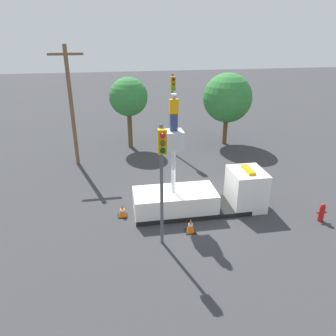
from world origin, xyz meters
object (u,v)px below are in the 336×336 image
object	(u,v)px
bucket_truck	(202,196)
tree_right_bg	(227,98)
worker	(174,113)
traffic_cone_curbside	(191,226)
utility_pole	(71,103)
traffic_light_pole	(162,164)
traffic_cone_rear	(122,211)
fire_hydrant	(322,212)
traffic_light_across	(173,99)
tree_left_bg	(128,97)

from	to	relation	value
bucket_truck	tree_right_bg	size ratio (longest dim) A/B	1.20
bucket_truck	worker	world-z (taller)	worker
traffic_cone_curbside	utility_pole	bearing A→B (deg)	121.82
traffic_light_pole	traffic_cone_rear	world-z (taller)	traffic_light_pole
bucket_truck	traffic_light_pole	size ratio (longest dim) A/B	1.25
bucket_truck	traffic_cone_rear	size ratio (longest dim) A/B	10.23
traffic_light_pole	utility_pole	world-z (taller)	utility_pole
worker	fire_hydrant	world-z (taller)	worker
traffic_cone_rear	traffic_cone_curbside	size ratio (longest dim) A/B	0.93
traffic_light_across	bucket_truck	bearing A→B (deg)	-90.08
worker	fire_hydrant	distance (m)	8.94
traffic_light_across	utility_pole	size ratio (longest dim) A/B	0.74
traffic_light_across	tree_right_bg	size ratio (longest dim) A/B	1.03
worker	traffic_light_across	bearing A→B (deg)	79.74
traffic_cone_curbside	worker	bearing A→B (deg)	104.53
bucket_truck	tree_left_bg	xyz separation A→B (m)	(-3.06, 10.69, 3.22)
traffic_light_pole	tree_left_bg	world-z (taller)	tree_left_bg
traffic_light_pole	utility_pole	bearing A→B (deg)	113.50
bucket_truck	traffic_light_pole	bearing A→B (deg)	-133.65
traffic_cone_rear	tree_left_bg	bearing A→B (deg)	83.94
fire_hydrant	tree_left_bg	world-z (taller)	tree_left_bg
fire_hydrant	traffic_cone_rear	distance (m)	10.07
fire_hydrant	traffic_cone_curbside	distance (m)	6.71
tree_right_bg	traffic_cone_curbside	bearing A→B (deg)	-115.59
traffic_light_pole	bucket_truck	bearing A→B (deg)	46.35
traffic_cone_curbside	tree_left_bg	world-z (taller)	tree_left_bg
traffic_light_across	utility_pole	xyz separation A→B (m)	(-7.02, -0.86, 0.14)
traffic_cone_rear	tree_left_bg	world-z (taller)	tree_left_bg
traffic_light_pole	utility_pole	xyz separation A→B (m)	(-4.50, 10.35, 0.43)
fire_hydrant	bucket_truck	bearing A→B (deg)	160.05
traffic_cone_rear	traffic_light_pole	bearing A→B (deg)	-58.40
tree_right_bg	traffic_light_pole	bearing A→B (deg)	-119.48
traffic_light_across	fire_hydrant	distance (m)	12.60
bucket_truck	traffic_light_across	size ratio (longest dim) A/B	1.16
bucket_truck	traffic_light_across	xyz separation A→B (m)	(0.01, 8.57, 3.38)
worker	utility_pole	xyz separation A→B (m)	(-5.47, 7.72, -1.02)
traffic_cone_curbside	tree_left_bg	xyz separation A→B (m)	(-2.01, 12.59, 3.70)
worker	utility_pole	distance (m)	9.52
utility_pole	tree_left_bg	bearing A→B (deg)	36.95
traffic_light_across	traffic_cone_curbside	bearing A→B (deg)	-95.79
traffic_light_across	utility_pole	world-z (taller)	utility_pole
utility_pole	traffic_light_across	bearing A→B (deg)	6.94
fire_hydrant	utility_pole	xyz separation A→B (m)	(-12.67, 9.77, 3.87)
traffic_light_pole	tree_right_bg	distance (m)	14.76
worker	traffic_light_across	world-z (taller)	worker
traffic_light_pole	fire_hydrant	size ratio (longest dim) A/B	5.63
traffic_cone_rear	tree_right_bg	xyz separation A→B (m)	(8.93, 10.13, 3.50)
traffic_light_pole	tree_right_bg	size ratio (longest dim) A/B	0.96
worker	traffic_cone_curbside	xyz separation A→B (m)	(0.49, -1.89, -5.02)
traffic_light_across	tree_left_bg	xyz separation A→B (m)	(-3.07, 2.12, -0.16)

